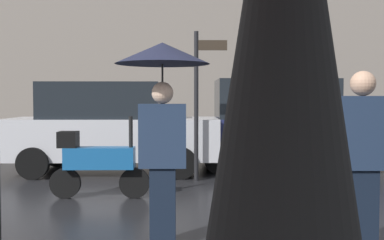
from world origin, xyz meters
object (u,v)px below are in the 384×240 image
(parked_car_left, at_px, (281,124))
(street_signpost, at_px, (197,90))
(folded_patio_umbrella_near, at_px, (284,16))
(parked_scooter, at_px, (97,161))
(parked_car_right, at_px, (110,127))
(pedestrian_with_bag, at_px, (363,153))
(pedestrian_with_umbrella, at_px, (162,90))

(parked_car_left, xyz_separation_m, street_signpost, (-1.88, -1.55, 0.70))
(folded_patio_umbrella_near, distance_m, parked_scooter, 5.98)
(parked_car_right, distance_m, street_signpost, 2.13)
(folded_patio_umbrella_near, bearing_deg, parked_car_right, 102.12)
(folded_patio_umbrella_near, height_order, pedestrian_with_bag, folded_patio_umbrella_near)
(pedestrian_with_bag, bearing_deg, parked_scooter, 165.73)
(parked_scooter, bearing_deg, pedestrian_with_umbrella, -42.97)
(folded_patio_umbrella_near, relative_size, parked_car_left, 0.53)
(pedestrian_with_umbrella, height_order, parked_car_right, pedestrian_with_umbrella)
(folded_patio_umbrella_near, xyz_separation_m, parked_scooter, (-1.56, 5.66, -1.13))
(parked_car_left, height_order, parked_car_right, parked_car_left)
(street_signpost, bearing_deg, folded_patio_umbrella_near, -89.87)
(parked_scooter, bearing_deg, pedestrian_with_bag, -20.79)
(pedestrian_with_umbrella, height_order, parked_scooter, pedestrian_with_umbrella)
(pedestrian_with_umbrella, relative_size, parked_car_left, 0.45)
(parked_car_left, bearing_deg, street_signpost, -144.75)
(parked_scooter, xyz_separation_m, parked_car_right, (-0.19, 2.47, 0.36))
(pedestrian_with_bag, height_order, parked_car_left, parked_car_left)
(folded_patio_umbrella_near, distance_m, pedestrian_with_umbrella, 3.48)
(parked_car_right, xyz_separation_m, street_signpost, (1.73, -1.00, 0.74))
(street_signpost, bearing_deg, pedestrian_with_bag, -70.73)
(parked_car_right, bearing_deg, parked_scooter, 86.80)
(folded_patio_umbrella_near, distance_m, parked_car_left, 8.90)
(street_signpost, bearing_deg, parked_car_right, 149.86)
(pedestrian_with_bag, height_order, parked_scooter, pedestrian_with_bag)
(folded_patio_umbrella_near, xyz_separation_m, parked_car_right, (-1.74, 8.13, -0.77))
(parked_car_right, bearing_deg, street_signpost, 142.34)
(folded_patio_umbrella_near, distance_m, pedestrian_with_bag, 3.41)
(pedestrian_with_umbrella, xyz_separation_m, street_signpost, (0.45, 3.68, 0.07))
(parked_scooter, height_order, parked_car_left, parked_car_left)
(parked_car_left, xyz_separation_m, parked_car_right, (-3.61, -0.55, -0.04))
(folded_patio_umbrella_near, xyz_separation_m, pedestrian_with_umbrella, (-0.46, 3.44, -0.11))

